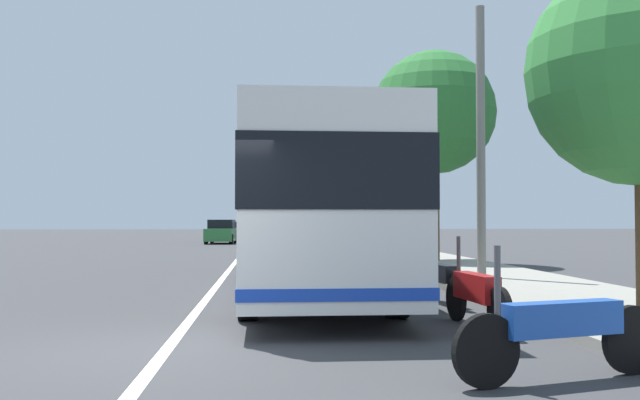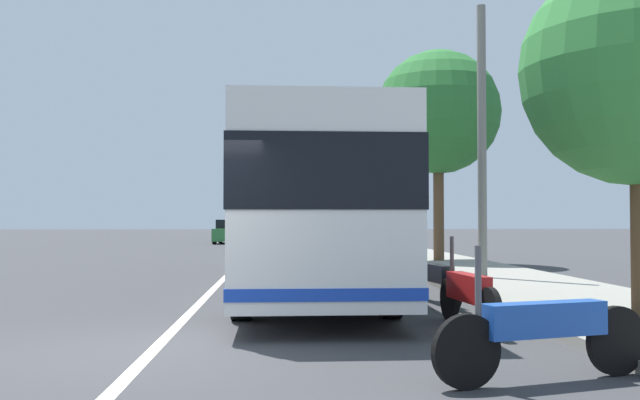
{
  "view_description": "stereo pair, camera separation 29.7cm",
  "coord_description": "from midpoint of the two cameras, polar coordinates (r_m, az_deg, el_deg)",
  "views": [
    {
      "loc": [
        -8.02,
        -1.19,
        1.52
      ],
      "look_at": [
        8.05,
        -2.4,
        1.99
      ],
      "focal_mm": 38.61,
      "sensor_mm": 36.0,
      "label": 1
    },
    {
      "loc": [
        -8.04,
        -1.48,
        1.52
      ],
      "look_at": [
        8.05,
        -2.4,
        1.99
      ],
      "focal_mm": 38.61,
      "sensor_mm": 36.0,
      "label": 2
    }
  ],
  "objects": [
    {
      "name": "car_behind_bus",
      "position": [
        45.37,
        -7.3,
        -2.67
      ],
      "size": [
        4.2,
        1.98,
        1.56
      ],
      "rotation": [
        0.0,
        0.0,
        3.09
      ],
      "color": "#2D7238",
      "rests_on": "ground"
    },
    {
      "name": "car_side_street",
      "position": [
        64.09,
        -3.07,
        -2.41
      ],
      "size": [
        4.37,
        1.98,
        1.51
      ],
      "rotation": [
        0.0,
        0.0,
        0.01
      ],
      "color": "black",
      "rests_on": "ground"
    },
    {
      "name": "roadside_tree_near_camera",
      "position": [
        11.35,
        25.63,
        9.69
      ],
      "size": [
        3.44,
        3.44,
        5.46
      ],
      "color": "brown",
      "rests_on": "ground"
    },
    {
      "name": "motorcycle_mid_row",
      "position": [
        15.32,
        7.62,
        -5.54
      ],
      "size": [
        2.24,
        0.59,
        1.27
      ],
      "rotation": [
        0.0,
        0.0,
        -0.23
      ],
      "color": "black",
      "rests_on": "ground"
    },
    {
      "name": "motorcycle_far_end",
      "position": [
        12.71,
        10.12,
        -6.36
      ],
      "size": [
        2.38,
        0.42,
        1.27
      ],
      "rotation": [
        0.0,
        0.0,
        0.14
      ],
      "color": "black",
      "rests_on": "ground"
    },
    {
      "name": "lane_divider_line",
      "position": [
        18.14,
        -7.51,
        -6.46
      ],
      "size": [
        110.0,
        0.16,
        0.01
      ],
      "primitive_type": "cube",
      "color": "silver",
      "rests_on": "ground"
    },
    {
      "name": "motorcycle_nearest_curb",
      "position": [
        9.95,
        13.01,
        -7.61
      ],
      "size": [
        2.2,
        0.35,
        1.28
      ],
      "rotation": [
        0.0,
        0.0,
        0.1
      ],
      "color": "black",
      "rests_on": "ground"
    },
    {
      "name": "motorcycle_by_tree",
      "position": [
        6.93,
        19.24,
        -10.15
      ],
      "size": [
        0.73,
        2.29,
        1.29
      ],
      "rotation": [
        0.0,
        0.0,
        1.85
      ],
      "color": "black",
      "rests_on": "ground"
    },
    {
      "name": "coach_bus",
      "position": [
        14.43,
        -0.63,
        -0.59
      ],
      "size": [
        12.04,
        2.67,
        3.18
      ],
      "rotation": [
        0.0,
        0.0,
        0.01
      ],
      "color": "silver",
      "rests_on": "ground"
    },
    {
      "name": "car_far_distant",
      "position": [
        52.66,
        -6.56,
        -2.61
      ],
      "size": [
        4.13,
        2.03,
        1.4
      ],
      "rotation": [
        0.0,
        0.0,
        3.17
      ],
      "color": "navy",
      "rests_on": "ground"
    },
    {
      "name": "utility_pole",
      "position": [
        17.25,
        13.76,
        4.58
      ],
      "size": [
        0.22,
        0.22,
        6.77
      ],
      "primitive_type": "cylinder",
      "color": "slate",
      "rests_on": "ground"
    },
    {
      "name": "roadside_tree_mid_block",
      "position": [
        24.31,
        10.11,
        7.13
      ],
      "size": [
        4.28,
        4.28,
        7.4
      ],
      "color": "brown",
      "rests_on": "ground"
    },
    {
      "name": "ground_plane",
      "position": [
        8.28,
        -12.77,
        -12.22
      ],
      "size": [
        220.0,
        220.0,
        0.0
      ],
      "primitive_type": "plane",
      "color": "#38383A"
    },
    {
      "name": "sidewalk_curb",
      "position": [
        18.89,
        13.61,
        -6.04
      ],
      "size": [
        110.0,
        3.6,
        0.14
      ],
      "primitive_type": "cube",
      "color": "gray",
      "rests_on": "ground"
    },
    {
      "name": "car_ahead_same_lane",
      "position": [
        47.81,
        -2.83,
        -2.64
      ],
      "size": [
        4.16,
        2.11,
        1.52
      ],
      "rotation": [
        0.0,
        0.0,
        -0.07
      ],
      "color": "black",
      "rests_on": "ground"
    }
  ]
}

